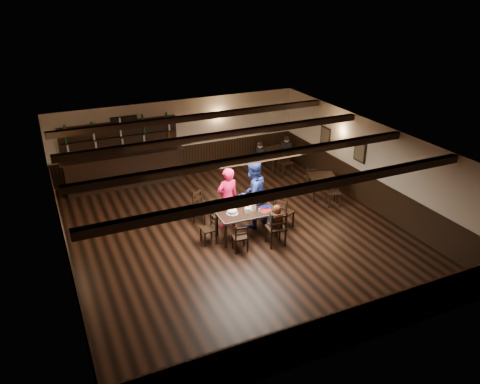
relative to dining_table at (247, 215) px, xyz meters
name	(u,v)px	position (x,y,z in m)	size (l,w,h in m)	color
ground	(237,233)	(-0.20, 0.25, -0.68)	(10.00, 10.00, 0.00)	black
room_shell	(236,176)	(-0.19, 0.29, 1.07)	(9.02, 10.02, 2.71)	beige
dining_table	(247,215)	(0.00, 0.00, 0.00)	(1.66, 0.87, 0.75)	black
chair_near_left	(241,236)	(-0.49, -0.66, -0.20)	(0.41, 0.39, 0.81)	black
chair_near_right	(277,226)	(0.51, -0.80, -0.08)	(0.52, 0.50, 1.02)	black
chair_end_left	(211,226)	(-1.02, 0.14, -0.20)	(0.37, 0.39, 0.82)	black
chair_end_right	(282,210)	(1.10, -0.02, -0.10)	(0.59, 0.60, 0.99)	black
chair_far_pushed	(200,203)	(-0.85, 1.36, -0.09)	(0.64, 0.64, 1.01)	black
woman_pink	(228,198)	(-0.26, 0.73, 0.23)	(0.66, 0.43, 1.82)	#FF1C69
man_blue	(252,194)	(0.42, 0.52, 0.33)	(0.98, 0.76, 2.01)	navy
seated_person	(276,218)	(0.52, -0.73, 0.12)	(0.31, 0.46, 0.76)	black
cake	(232,212)	(-0.40, 0.09, 0.12)	(0.33, 0.33, 0.10)	white
plate_stack_a	(247,210)	(-0.01, -0.04, 0.15)	(0.16, 0.16, 0.15)	white
plate_stack_b	(253,206)	(0.21, 0.07, 0.19)	(0.20, 0.20, 0.23)	white
tea_light	(245,210)	(0.00, 0.10, 0.10)	(0.05, 0.05, 0.06)	#A5A8AD
salt_shaker	(259,210)	(0.31, -0.13, 0.13)	(0.04, 0.04, 0.10)	silver
pepper_shaker	(261,209)	(0.39, -0.06, 0.12)	(0.04, 0.04, 0.09)	#A5A8AD
drink_glass	(255,207)	(0.29, 0.12, 0.13)	(0.06, 0.06, 0.10)	silver
menu_red	(266,210)	(0.51, -0.13, 0.08)	(0.33, 0.23, 0.00)	maroon
menu_blue	(266,207)	(0.61, 0.06, 0.08)	(0.30, 0.21, 0.00)	#111156
bar_counter	(124,165)	(-2.30, 4.97, 0.05)	(4.13, 0.70, 2.20)	black
back_table_a	(322,179)	(3.30, 1.27, -0.03)	(1.04, 1.04, 0.75)	black
back_table_b	(276,152)	(3.18, 4.16, -0.02)	(0.90, 0.90, 0.75)	black
bg_patron_left	(260,152)	(2.39, 3.93, 0.16)	(0.29, 0.40, 0.74)	black
bg_patron_right	(286,146)	(3.55, 4.05, 0.17)	(0.26, 0.39, 0.76)	black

